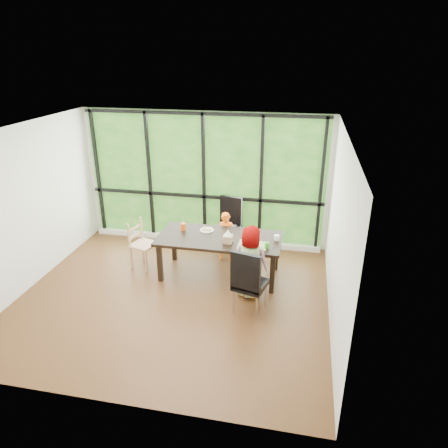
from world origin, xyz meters
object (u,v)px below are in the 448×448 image
at_px(chair_interior_leather, 250,280).
at_px(chair_end_beech, 144,245).
at_px(child_toddler, 226,237).
at_px(plate_near, 252,246).
at_px(child_older, 251,262).
at_px(orange_cup, 183,227).
at_px(plate_far, 207,230).
at_px(white_mug, 277,238).
at_px(dining_table, 220,256).
at_px(green_cup, 267,245).
at_px(tissue_box, 228,239).
at_px(chair_window_leather, 227,225).

xyz_separation_m(chair_interior_leather, chair_end_beech, (-2.12, 1.01, -0.09)).
xyz_separation_m(child_toddler, plate_near, (0.60, -0.85, 0.28)).
height_order(child_older, orange_cup, child_older).
xyz_separation_m(chair_end_beech, child_older, (2.07, -0.60, 0.17)).
height_order(chair_interior_leather, plate_far, chair_interior_leather).
distance_m(child_toddler, plate_near, 1.08).
height_order(chair_interior_leather, white_mug, chair_interior_leather).
relative_size(chair_end_beech, white_mug, 9.74).
distance_m(dining_table, white_mug, 1.07).
relative_size(plate_far, orange_cup, 1.82).
bearing_deg(green_cup, dining_table, 162.21).
height_order(dining_table, green_cup, green_cup).
distance_m(green_cup, tissue_box, 0.68).
bearing_deg(green_cup, chair_window_leather, 124.99).
relative_size(child_toddler, plate_near, 3.54).
distance_m(chair_interior_leather, chair_end_beech, 2.35).
xyz_separation_m(chair_window_leather, chair_interior_leather, (0.74, -2.00, 0.00)).
relative_size(child_toddler, child_older, 0.78).
distance_m(child_toddler, plate_far, 0.54).
height_order(child_toddler, child_older, child_older).
distance_m(chair_end_beech, plate_far, 1.21).
relative_size(chair_end_beech, plate_near, 3.30).
relative_size(chair_interior_leather, white_mug, 11.69).
bearing_deg(plate_far, white_mug, -6.80).
xyz_separation_m(dining_table, child_toddler, (0.00, 0.61, 0.11)).
height_order(plate_far, tissue_box, tissue_box).
relative_size(white_mug, tissue_box, 0.60).
bearing_deg(dining_table, green_cup, -17.79).
bearing_deg(plate_near, child_toddler, 125.39).
relative_size(child_older, orange_cup, 9.15).
relative_size(dining_table, child_older, 1.74).
bearing_deg(tissue_box, child_toddler, 103.08).
distance_m(chair_window_leather, chair_end_beech, 1.70).
bearing_deg(child_older, chair_window_leather, -57.16).
relative_size(dining_table, chair_interior_leather, 1.99).
height_order(chair_window_leather, plate_far, chair_window_leather).
distance_m(chair_interior_leather, orange_cup, 1.82).
relative_size(child_older, green_cup, 11.39).
distance_m(chair_end_beech, child_toddler, 1.55).
bearing_deg(orange_cup, child_older, -28.62).
bearing_deg(chair_window_leather, plate_far, -94.77).
height_order(plate_far, plate_near, plate_near).
bearing_deg(white_mug, plate_near, -139.86).
distance_m(plate_far, tissue_box, 0.62).
bearing_deg(plate_far, tissue_box, -41.46).
height_order(chair_interior_leather, chair_end_beech, chair_interior_leather).
distance_m(chair_end_beech, tissue_box, 1.68).
distance_m(chair_interior_leather, white_mug, 1.13).
bearing_deg(white_mug, plate_far, 173.20).
height_order(plate_far, orange_cup, orange_cup).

